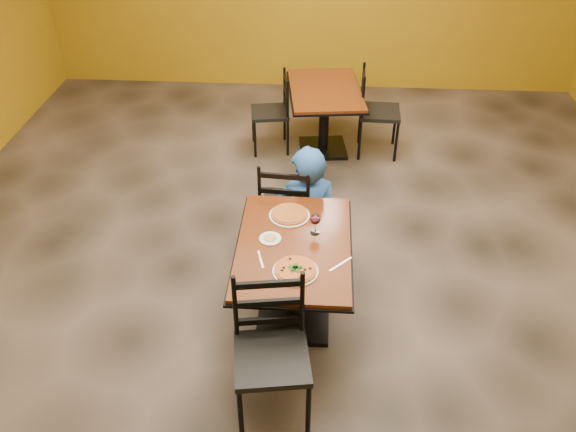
# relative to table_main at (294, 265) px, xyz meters

# --- Properties ---
(floor) EXTENTS (7.00, 8.00, 0.01)m
(floor) POSITION_rel_table_main_xyz_m (0.00, 0.50, -0.56)
(floor) COLOR black
(floor) RESTS_ON ground
(table_main) EXTENTS (0.83, 1.23, 0.75)m
(table_main) POSITION_rel_table_main_xyz_m (0.00, 0.00, 0.00)
(table_main) COLOR maroon
(table_main) RESTS_ON floor
(table_second) EXTENTS (0.91, 1.23, 0.75)m
(table_second) POSITION_rel_table_main_xyz_m (0.18, 2.70, -0.00)
(table_second) COLOR maroon
(table_second) RESTS_ON floor
(chair_main_near) EXTENTS (0.53, 0.53, 1.02)m
(chair_main_near) POSITION_rel_table_main_xyz_m (-0.09, -0.85, -0.05)
(chair_main_near) COLOR black
(chair_main_near) RESTS_ON floor
(chair_main_far) EXTENTS (0.47, 0.47, 0.96)m
(chair_main_far) POSITION_rel_table_main_xyz_m (-0.11, 0.87, -0.08)
(chair_main_far) COLOR black
(chair_main_far) RESTS_ON floor
(chair_second_left) EXTENTS (0.46, 0.46, 0.89)m
(chair_second_left) POSITION_rel_table_main_xyz_m (-0.42, 2.70, -0.11)
(chair_second_left) COLOR black
(chair_second_left) RESTS_ON floor
(chair_second_right) EXTENTS (0.45, 0.45, 0.97)m
(chair_second_right) POSITION_rel_table_main_xyz_m (0.79, 2.70, -0.07)
(chair_second_right) COLOR black
(chair_second_right) RESTS_ON floor
(diner) EXTENTS (0.62, 0.46, 1.10)m
(diner) POSITION_rel_table_main_xyz_m (0.06, 0.79, -0.01)
(diner) COLOR #1C4E9C
(diner) RESTS_ON floor
(plate_main) EXTENTS (0.31, 0.31, 0.01)m
(plate_main) POSITION_rel_table_main_xyz_m (0.03, -0.30, 0.20)
(plate_main) COLOR white
(plate_main) RESTS_ON table_main
(pizza_main) EXTENTS (0.28, 0.28, 0.02)m
(pizza_main) POSITION_rel_table_main_xyz_m (0.03, -0.30, 0.21)
(pizza_main) COLOR #98270B
(pizza_main) RESTS_ON plate_main
(plate_far) EXTENTS (0.31, 0.31, 0.01)m
(plate_far) POSITION_rel_table_main_xyz_m (-0.05, 0.34, 0.20)
(plate_far) COLOR white
(plate_far) RESTS_ON table_main
(pizza_far) EXTENTS (0.28, 0.28, 0.02)m
(pizza_far) POSITION_rel_table_main_xyz_m (-0.05, 0.34, 0.21)
(pizza_far) COLOR #BE8124
(pizza_far) RESTS_ON plate_far
(side_plate) EXTENTS (0.16, 0.16, 0.01)m
(side_plate) POSITION_rel_table_main_xyz_m (-0.17, 0.05, 0.20)
(side_plate) COLOR white
(side_plate) RESTS_ON table_main
(dip) EXTENTS (0.09, 0.09, 0.01)m
(dip) POSITION_rel_table_main_xyz_m (-0.17, 0.05, 0.21)
(dip) COLOR tan
(dip) RESTS_ON side_plate
(wine_glass) EXTENTS (0.08, 0.08, 0.18)m
(wine_glass) POSITION_rel_table_main_xyz_m (0.15, 0.14, 0.28)
(wine_glass) COLOR white
(wine_glass) RESTS_ON table_main
(fork) EXTENTS (0.07, 0.19, 0.00)m
(fork) POSITION_rel_table_main_xyz_m (-0.22, -0.18, 0.20)
(fork) COLOR silver
(fork) RESTS_ON table_main
(knife) EXTENTS (0.16, 0.16, 0.00)m
(knife) POSITION_rel_table_main_xyz_m (0.33, -0.20, 0.20)
(knife) COLOR silver
(knife) RESTS_ON table_main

